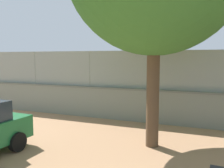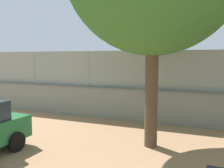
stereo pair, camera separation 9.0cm
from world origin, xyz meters
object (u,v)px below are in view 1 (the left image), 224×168
Objects in this scene: player_foreground_swinging at (187,82)px; sports_ball at (186,94)px; player_near_wall_returning at (78,82)px; courtside_bench at (214,108)px.

sports_ball is at bearing 91.09° from player_foreground_swinging.
player_near_wall_returning is 13.73× the size of sports_ball.
player_foreground_swinging is 0.94× the size of courtside_bench.
player_foreground_swinging is 0.98× the size of player_near_wall_returning.
player_foreground_swinging is at bearing -78.53° from courtside_bench.
player_near_wall_returning is (8.61, 3.46, 0.02)m from player_foreground_swinging.
player_near_wall_returning reaches higher than sports_ball.
courtside_bench is at bearing 103.21° from sports_ball.
player_near_wall_returning is 11.70m from courtside_bench.
player_foreground_swinging is 13.51× the size of sports_ball.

